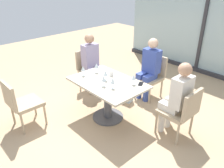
% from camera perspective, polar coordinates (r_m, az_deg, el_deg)
% --- Properties ---
extents(ground_plane, '(12.00, 12.00, 0.00)m').
position_cam_1_polar(ground_plane, '(4.18, -1.02, -8.41)').
color(ground_plane, tan).
extents(window_wall_backdrop, '(4.58, 0.10, 2.70)m').
position_cam_1_polar(window_wall_backdrop, '(6.14, 22.38, 13.62)').
color(window_wall_backdrop, '#9DB7BC').
rests_on(window_wall_backdrop, ground_plane).
extents(dining_table_main, '(1.28, 0.86, 0.73)m').
position_cam_1_polar(dining_table_main, '(3.89, -1.08, -1.86)').
color(dining_table_main, '#BCB29E').
rests_on(dining_table_main, ground_plane).
extents(chair_near_window, '(0.46, 0.51, 0.87)m').
position_cam_1_polar(chair_near_window, '(4.73, 10.14, 2.53)').
color(chair_near_window, tan).
rests_on(chair_near_window, ground_plane).
extents(chair_far_left, '(0.50, 0.46, 0.87)m').
position_cam_1_polar(chair_far_left, '(5.00, -5.80, 4.18)').
color(chair_far_left, tan).
rests_on(chair_far_left, ground_plane).
extents(chair_far_right, '(0.50, 0.46, 0.87)m').
position_cam_1_polar(chair_far_right, '(3.63, 17.30, -6.38)').
color(chair_far_right, tan).
rests_on(chair_far_right, ground_plane).
extents(chair_front_left, '(0.46, 0.50, 0.87)m').
position_cam_1_polar(chair_front_left, '(3.98, -22.34, -4.14)').
color(chair_front_left, tan).
rests_on(chair_front_left, ground_plane).
extents(person_near_window, '(0.34, 0.39, 1.26)m').
position_cam_1_polar(person_near_window, '(4.57, 9.50, 4.48)').
color(person_near_window, '#384C9E').
rests_on(person_near_window, ground_plane).
extents(person_far_left, '(0.39, 0.34, 1.26)m').
position_cam_1_polar(person_far_left, '(4.85, -5.12, 6.05)').
color(person_far_left, '#9E93B7').
rests_on(person_far_left, ground_plane).
extents(person_far_right, '(0.39, 0.34, 1.26)m').
position_cam_1_polar(person_far_right, '(3.57, 16.26, -2.98)').
color(person_far_right, silver).
rests_on(person_far_right, ground_plane).
extents(wine_glass_0, '(0.07, 0.07, 0.18)m').
position_cam_1_polar(wine_glass_0, '(3.53, 0.20, 0.81)').
color(wine_glass_0, silver).
rests_on(wine_glass_0, dining_table_main).
extents(wine_glass_1, '(0.07, 0.07, 0.18)m').
position_cam_1_polar(wine_glass_1, '(3.79, -1.65, 2.73)').
color(wine_glass_1, silver).
rests_on(wine_glass_1, dining_table_main).
extents(wine_glass_2, '(0.07, 0.07, 0.18)m').
position_cam_1_polar(wine_glass_2, '(3.60, -2.12, 1.39)').
color(wine_glass_2, silver).
rests_on(wine_glass_2, dining_table_main).
extents(wine_glass_3, '(0.07, 0.07, 0.18)m').
position_cam_1_polar(wine_glass_3, '(3.67, 5.55, 1.75)').
color(wine_glass_3, silver).
rests_on(wine_glass_3, dining_table_main).
extents(wine_glass_4, '(0.07, 0.07, 0.18)m').
position_cam_1_polar(wine_glass_4, '(4.11, -4.00, 4.64)').
color(wine_glass_4, silver).
rests_on(wine_glass_4, dining_table_main).
extents(wine_glass_5, '(0.07, 0.07, 0.18)m').
position_cam_1_polar(wine_glass_5, '(4.01, -7.41, 3.88)').
color(wine_glass_5, silver).
rests_on(wine_glass_5, dining_table_main).
extents(coffee_cup, '(0.08, 0.08, 0.09)m').
position_cam_1_polar(coffee_cup, '(4.01, -0.20, 2.77)').
color(coffee_cup, white).
rests_on(coffee_cup, dining_table_main).
extents(cell_phone_on_table, '(0.13, 0.16, 0.01)m').
position_cam_1_polar(cell_phone_on_table, '(3.75, 7.31, 0.04)').
color(cell_phone_on_table, black).
rests_on(cell_phone_on_table, dining_table_main).
extents(handbag_0, '(0.32, 0.21, 0.28)m').
position_cam_1_polar(handbag_0, '(4.62, 3.35, -2.64)').
color(handbag_0, silver).
rests_on(handbag_0, ground_plane).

